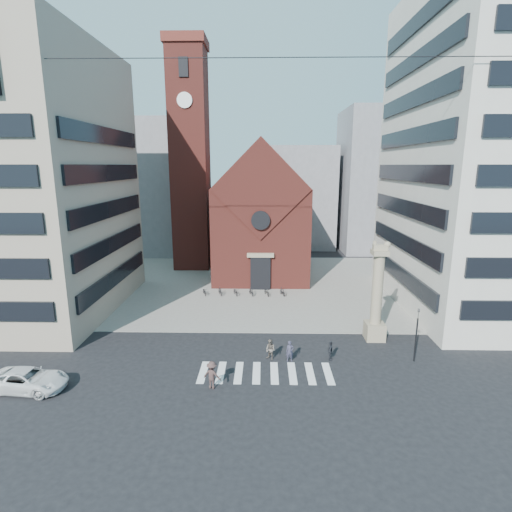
{
  "coord_description": "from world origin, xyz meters",
  "views": [
    {
      "loc": [
        0.39,
        -29.39,
        14.75
      ],
      "look_at": [
        -0.36,
        8.0,
        6.21
      ],
      "focal_mm": 28.0,
      "sensor_mm": 36.0,
      "label": 1
    }
  ],
  "objects_px": {
    "traffic_light": "(416,334)",
    "scooter_0": "(205,291)",
    "white_car": "(28,380)",
    "lion_column": "(377,301)",
    "pedestrian_0": "(290,351)",
    "pedestrian_2": "(330,351)",
    "pedestrian_1": "(270,350)"
  },
  "relations": [
    {
      "from": "traffic_light",
      "to": "scooter_0",
      "type": "height_order",
      "value": "traffic_light"
    },
    {
      "from": "pedestrian_1",
      "to": "pedestrian_2",
      "type": "height_order",
      "value": "pedestrian_1"
    },
    {
      "from": "pedestrian_0",
      "to": "pedestrian_2",
      "type": "distance_m",
      "value": 3.15
    },
    {
      "from": "pedestrian_1",
      "to": "pedestrian_2",
      "type": "relative_size",
      "value": 1.06
    },
    {
      "from": "pedestrian_1",
      "to": "pedestrian_2",
      "type": "xyz_separation_m",
      "value": [
        4.62,
        0.03,
        -0.04
      ]
    },
    {
      "from": "traffic_light",
      "to": "white_car",
      "type": "height_order",
      "value": "traffic_light"
    },
    {
      "from": "white_car",
      "to": "pedestrian_2",
      "type": "bearing_deg",
      "value": -73.08
    },
    {
      "from": "lion_column",
      "to": "scooter_0",
      "type": "relative_size",
      "value": 5.49
    },
    {
      "from": "traffic_light",
      "to": "scooter_0",
      "type": "xyz_separation_m",
      "value": [
        -18.46,
        15.62,
        -1.82
      ]
    },
    {
      "from": "white_car",
      "to": "scooter_0",
      "type": "xyz_separation_m",
      "value": [
        8.93,
        20.17,
        -0.26
      ]
    },
    {
      "from": "pedestrian_0",
      "to": "pedestrian_2",
      "type": "height_order",
      "value": "pedestrian_0"
    },
    {
      "from": "white_car",
      "to": "pedestrian_0",
      "type": "relative_size",
      "value": 3.16
    },
    {
      "from": "pedestrian_0",
      "to": "white_car",
      "type": "bearing_deg",
      "value": -172.9
    },
    {
      "from": "traffic_light",
      "to": "scooter_0",
      "type": "distance_m",
      "value": 24.24
    },
    {
      "from": "traffic_light",
      "to": "pedestrian_1",
      "type": "distance_m",
      "value": 11.16
    },
    {
      "from": "traffic_light",
      "to": "pedestrian_2",
      "type": "bearing_deg",
      "value": 179.37
    },
    {
      "from": "white_car",
      "to": "pedestrian_2",
      "type": "relative_size",
      "value": 3.34
    },
    {
      "from": "traffic_light",
      "to": "pedestrian_0",
      "type": "height_order",
      "value": "traffic_light"
    },
    {
      "from": "traffic_light",
      "to": "pedestrian_1",
      "type": "bearing_deg",
      "value": 179.79
    },
    {
      "from": "pedestrian_1",
      "to": "traffic_light",
      "type": "bearing_deg",
      "value": 39.5
    },
    {
      "from": "pedestrian_0",
      "to": "pedestrian_2",
      "type": "bearing_deg",
      "value": -1.78
    },
    {
      "from": "lion_column",
      "to": "white_car",
      "type": "relative_size",
      "value": 1.66
    },
    {
      "from": "traffic_light",
      "to": "pedestrian_0",
      "type": "bearing_deg",
      "value": -178.83
    },
    {
      "from": "white_car",
      "to": "lion_column",
      "type": "bearing_deg",
      "value": -66.91
    },
    {
      "from": "pedestrian_0",
      "to": "pedestrian_2",
      "type": "relative_size",
      "value": 1.06
    },
    {
      "from": "lion_column",
      "to": "pedestrian_1",
      "type": "height_order",
      "value": "lion_column"
    },
    {
      "from": "scooter_0",
      "to": "pedestrian_0",
      "type": "bearing_deg",
      "value": -79.63
    },
    {
      "from": "pedestrian_1",
      "to": "scooter_0",
      "type": "bearing_deg",
      "value": 155.1
    },
    {
      "from": "pedestrian_0",
      "to": "scooter_0",
      "type": "bearing_deg",
      "value": 112.68
    },
    {
      "from": "white_car",
      "to": "scooter_0",
      "type": "height_order",
      "value": "white_car"
    },
    {
      "from": "white_car",
      "to": "traffic_light",
      "type": "bearing_deg",
      "value": -76.08
    },
    {
      "from": "lion_column",
      "to": "white_car",
      "type": "distance_m",
      "value": 26.94
    }
  ]
}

